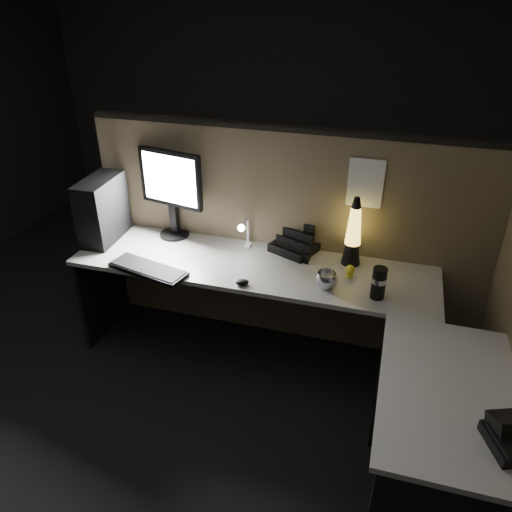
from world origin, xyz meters
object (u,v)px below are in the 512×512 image
(monitor, at_px, (171,186))
(lava_lamp, at_px, (353,237))
(pc_tower, at_px, (103,209))
(keyboard, at_px, (148,269))

(monitor, xyz_separation_m, lava_lamp, (1.23, -0.05, -0.18))
(pc_tower, bearing_deg, monitor, 20.36)
(pc_tower, bearing_deg, lava_lamp, 2.10)
(monitor, height_order, lava_lamp, monitor)
(keyboard, relative_size, lava_lamp, 1.13)
(keyboard, bearing_deg, pc_tower, 159.31)
(lava_lamp, bearing_deg, keyboard, -159.11)
(monitor, distance_m, lava_lamp, 1.24)
(monitor, distance_m, keyboard, 0.62)
(lava_lamp, bearing_deg, pc_tower, -175.61)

